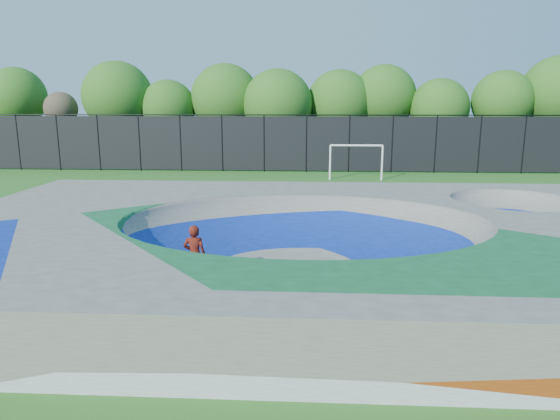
{
  "coord_description": "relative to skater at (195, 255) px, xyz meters",
  "views": [
    {
      "loc": [
        0.08,
        -14.45,
        4.9
      ],
      "look_at": [
        -0.88,
        3.0,
        1.1
      ],
      "focal_mm": 32.0,
      "sensor_mm": 36.0,
      "label": 1
    }
  ],
  "objects": [
    {
      "name": "fence",
      "position": [
        2.94,
        22.69,
        1.26
      ],
      "size": [
        48.09,
        0.09,
        4.04
      ],
      "color": "black",
      "rests_on": "ground"
    },
    {
      "name": "soccer_goal",
      "position": [
        6.12,
        19.14,
        0.73
      ],
      "size": [
        3.42,
        0.12,
        2.26
      ],
      "color": "white",
      "rests_on": "ground"
    },
    {
      "name": "skate_deck",
      "position": [
        2.94,
        1.69,
        -0.09
      ],
      "size": [
        22.0,
        14.0,
        1.5
      ],
      "primitive_type": "cube",
      "color": "gray",
      "rests_on": "ground"
    },
    {
      "name": "treeline",
      "position": [
        5.76,
        27.65,
        4.27
      ],
      "size": [
        52.73,
        7.47,
        8.57
      ],
      "color": "#433321",
      "rests_on": "ground"
    },
    {
      "name": "ground",
      "position": [
        2.94,
        1.69,
        -0.84
      ],
      "size": [
        120.0,
        120.0,
        0.0
      ],
      "primitive_type": "plane",
      "color": "#27601A",
      "rests_on": "ground"
    },
    {
      "name": "skater",
      "position": [
        0.0,
        0.0,
        0.0
      ],
      "size": [
        0.61,
        0.4,
        1.68
      ],
      "primitive_type": "imported",
      "rotation": [
        0.0,
        0.0,
        3.14
      ],
      "color": "#AD230D",
      "rests_on": "ground"
    },
    {
      "name": "skateboard",
      "position": [
        0.0,
        0.0,
        -0.81
      ],
      "size": [
        0.8,
        0.32,
        0.05
      ],
      "primitive_type": "cube",
      "rotation": [
        0.0,
        0.0,
        0.13
      ],
      "color": "black",
      "rests_on": "ground"
    }
  ]
}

